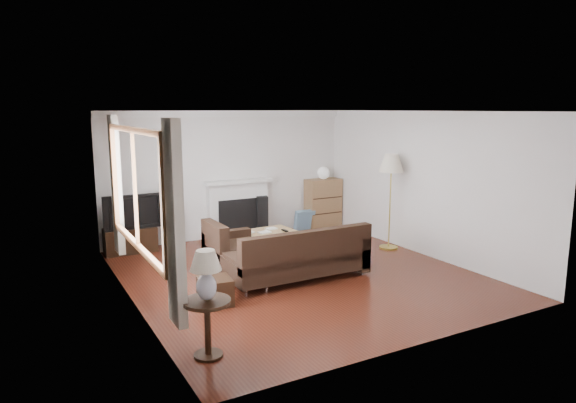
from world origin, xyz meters
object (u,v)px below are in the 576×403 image
tv_stand (130,240)px  floor_lamp (390,202)px  sectional_sofa (297,254)px  bookshelf (323,203)px  coffee_table (262,244)px  side_table (208,328)px

tv_stand → floor_lamp: 4.72m
tv_stand → sectional_sofa: (1.90, -2.68, 0.15)m
bookshelf → floor_lamp: 2.07m
floor_lamp → tv_stand: bearing=154.6°
tv_stand → bookshelf: size_ratio=0.85×
coffee_table → side_table: bearing=-129.0°
floor_lamp → side_table: size_ratio=2.82×
bookshelf → floor_lamp: bearing=-86.3°
sectional_sofa → floor_lamp: 2.47m
bookshelf → coffee_table: (-2.14, -1.40, -0.30)m
tv_stand → coffee_table: (1.95, -1.37, -0.00)m
sectional_sofa → coffee_table: size_ratio=2.05×
tv_stand → bookshelf: (4.09, 0.03, 0.30)m
tv_stand → floor_lamp: size_ratio=0.51×
tv_stand → coffee_table: 2.38m
sectional_sofa → tv_stand: bearing=125.2°
bookshelf → side_table: bookshelf is taller
tv_stand → bookshelf: bookshelf is taller
side_table → bookshelf: bearing=46.2°
coffee_table → floor_lamp: 2.45m
tv_stand → sectional_sofa: sectional_sofa is taller
bookshelf → floor_lamp: size_ratio=0.60×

